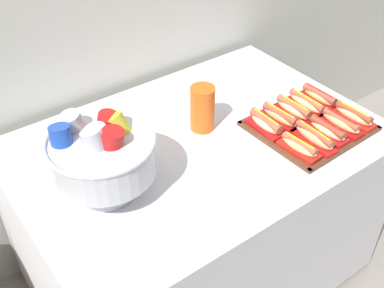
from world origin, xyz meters
The scene contains 15 objects.
ground_plane centered at (0.00, 0.00, 0.00)m, with size 10.00×10.00×0.00m, color gray.
buffet_table centered at (0.00, 0.00, 0.41)m, with size 1.33×0.91×0.78m.
serving_tray centered at (0.39, -0.18, 0.79)m, with size 0.42×0.37×0.01m.
hot_dog_0 centered at (0.24, -0.27, 0.81)m, with size 0.07×0.16×0.05m.
hot_dog_1 centered at (0.31, -0.27, 0.82)m, with size 0.06×0.18×0.06m.
hot_dog_2 centered at (0.39, -0.27, 0.82)m, with size 0.07×0.16×0.06m.
hot_dog_3 centered at (0.46, -0.26, 0.82)m, with size 0.07×0.18×0.06m.
hot_dog_4 centered at (0.54, -0.26, 0.82)m, with size 0.07×0.18×0.06m.
hot_dog_5 centered at (0.23, -0.11, 0.82)m, with size 0.07×0.16×0.06m.
hot_dog_6 centered at (0.31, -0.10, 0.82)m, with size 0.07×0.18×0.06m.
hot_dog_7 centered at (0.38, -0.10, 0.82)m, with size 0.07×0.17×0.06m.
hot_dog_8 centered at (0.46, -0.10, 0.82)m, with size 0.07×0.18×0.06m.
hot_dog_9 centered at (0.53, -0.10, 0.82)m, with size 0.06×0.17×0.06m.
punch_bowl centered at (-0.39, -0.03, 0.93)m, with size 0.34×0.34×0.27m.
cup_stack centered at (0.06, 0.05, 0.87)m, with size 0.09×0.09×0.18m.
Camera 1 is at (-0.83, -1.09, 1.85)m, focal length 44.65 mm.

